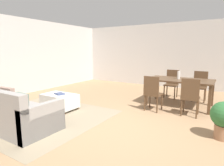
# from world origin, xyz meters

# --- Properties ---
(ground_plane) EXTENTS (10.80, 10.80, 0.00)m
(ground_plane) POSITION_xyz_m (0.00, 0.00, 0.00)
(ground_plane) COLOR #9E7A56
(wall_back) EXTENTS (9.00, 0.12, 2.70)m
(wall_back) POSITION_xyz_m (0.00, 5.00, 1.35)
(wall_back) COLOR beige
(wall_back) RESTS_ON ground_plane
(wall_left) EXTENTS (0.12, 11.00, 2.70)m
(wall_left) POSITION_xyz_m (-4.50, 0.50, 1.35)
(wall_left) COLOR beige
(wall_left) RESTS_ON ground_plane
(area_rug) EXTENTS (3.00, 2.80, 0.01)m
(area_rug) POSITION_xyz_m (-1.91, -0.47, 0.00)
(area_rug) COLOR gray
(area_rug) RESTS_ON ground_plane
(couch) EXTENTS (2.04, 0.95, 0.86)m
(couch) POSITION_xyz_m (-1.88, -1.19, 0.29)
(couch) COLOR gray
(couch) RESTS_ON ground_plane
(ottoman_table) EXTENTS (0.93, 0.58, 0.41)m
(ottoman_table) POSITION_xyz_m (-1.94, 0.20, 0.23)
(ottoman_table) COLOR silver
(ottoman_table) RESTS_ON ground_plane
(dining_table) EXTENTS (1.75, 0.98, 0.76)m
(dining_table) POSITION_xyz_m (0.71, 2.24, 0.68)
(dining_table) COLOR #513823
(dining_table) RESTS_ON ground_plane
(dining_chair_near_left) EXTENTS (0.42, 0.42, 0.92)m
(dining_chair_near_left) POSITION_xyz_m (0.23, 1.35, 0.52)
(dining_chair_near_left) COLOR #513823
(dining_chair_near_left) RESTS_ON ground_plane
(dining_chair_near_right) EXTENTS (0.41, 0.41, 0.92)m
(dining_chair_near_right) POSITION_xyz_m (1.13, 1.42, 0.52)
(dining_chair_near_right) COLOR #513823
(dining_chair_near_right) RESTS_ON ground_plane
(dining_chair_far_left) EXTENTS (0.40, 0.40, 0.92)m
(dining_chair_far_left) POSITION_xyz_m (0.26, 3.12, 0.52)
(dining_chair_far_left) COLOR #513823
(dining_chair_far_left) RESTS_ON ground_plane
(dining_chair_far_right) EXTENTS (0.41, 0.41, 0.92)m
(dining_chair_far_right) POSITION_xyz_m (1.12, 3.13, 0.52)
(dining_chair_far_right) COLOR #513823
(dining_chair_far_right) RESTS_ON ground_plane
(vase_centerpiece) EXTENTS (0.08, 0.08, 0.22)m
(vase_centerpiece) POSITION_xyz_m (0.65, 2.28, 0.87)
(vase_centerpiece) COLOR silver
(vase_centerpiece) RESTS_ON dining_table
(book_on_ottoman) EXTENTS (0.31, 0.27, 0.03)m
(book_on_ottoman) POSITION_xyz_m (-1.92, 0.19, 0.42)
(book_on_ottoman) COLOR #3F4C72
(book_on_ottoman) RESTS_ON ottoman_table
(potted_plant) EXTENTS (0.46, 0.46, 0.68)m
(potted_plant) POSITION_xyz_m (1.86, 0.47, 0.40)
(potted_plant) COLOR #996B4C
(potted_plant) RESTS_ON ground_plane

